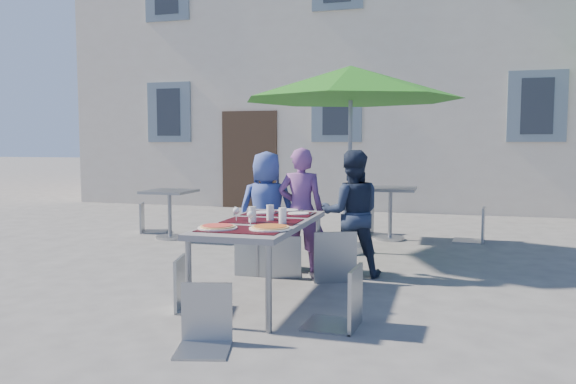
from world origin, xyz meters
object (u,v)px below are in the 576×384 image
(bg_chair_r_0, at_px, (229,205))
(bg_chair_r_1, at_px, (477,203))
(child_0, at_px, (267,210))
(chair_2, at_px, (334,224))
(child_1, at_px, (301,210))
(chair_1, at_px, (283,231))
(dining_table, at_px, (262,227))
(cafe_table_1, at_px, (390,203))
(bg_chair_l_1, at_px, (372,201))
(pizza_near_right, at_px, (270,228))
(bg_chair_l_0, at_px, (148,199))
(pizza_near_left, at_px, (218,227))
(child_2, at_px, (352,213))
(chair_5, at_px, (204,280))
(chair_3, at_px, (190,252))
(cafe_table_0, at_px, (170,205))
(chair_0, at_px, (257,222))
(chair_4, at_px, (344,260))
(patio_umbrella, at_px, (351,84))

(bg_chair_r_0, distance_m, bg_chair_r_1, 3.81)
(child_0, relative_size, chair_2, 1.34)
(child_1, relative_size, chair_1, 1.63)
(child_0, height_order, bg_chair_r_0, child_0)
(dining_table, bearing_deg, chair_2, 61.82)
(chair_1, relative_size, cafe_table_1, 1.09)
(bg_chair_r_0, xyz_separation_m, bg_chair_r_1, (3.79, 0.44, 0.09))
(child_0, height_order, bg_chair_l_1, child_0)
(pizza_near_right, bearing_deg, bg_chair_l_0, 131.28)
(pizza_near_left, height_order, child_2, child_2)
(pizza_near_right, distance_m, child_0, 1.87)
(child_1, distance_m, chair_2, 0.54)
(chair_5, distance_m, bg_chair_l_1, 5.34)
(chair_3, bearing_deg, bg_chair_l_0, 124.43)
(cafe_table_0, bearing_deg, cafe_table_1, 14.06)
(bg_chair_r_0, bearing_deg, chair_5, -70.25)
(pizza_near_left, relative_size, cafe_table_0, 0.45)
(child_1, xyz_separation_m, chair_2, (0.44, -0.29, -0.10))
(pizza_near_left, xyz_separation_m, cafe_table_0, (-2.25, 3.42, -0.25))
(chair_2, bearing_deg, pizza_near_left, -115.52)
(child_2, xyz_separation_m, bg_chair_l_1, (-0.14, 2.84, -0.14))
(chair_1, bearing_deg, bg_chair_l_0, 142.07)
(bg_chair_l_1, bearing_deg, pizza_near_right, -93.51)
(chair_0, distance_m, chair_4, 2.00)
(pizza_near_right, xyz_separation_m, child_2, (0.42, 1.67, -0.07))
(chair_2, xyz_separation_m, chair_5, (-0.51, -2.20, -0.12))
(child_1, distance_m, cafe_table_0, 3.02)
(dining_table, bearing_deg, pizza_near_left, -110.82)
(chair_3, relative_size, cafe_table_0, 1.17)
(chair_1, bearing_deg, pizza_near_left, -95.10)
(pizza_near_left, bearing_deg, chair_0, 96.62)
(chair_3, bearing_deg, chair_0, 84.47)
(chair_2, xyz_separation_m, bg_chair_r_0, (-2.19, 2.48, -0.12))
(pizza_near_right, xyz_separation_m, chair_4, (0.65, -0.10, -0.22))
(chair_2, xyz_separation_m, bg_chair_r_1, (1.59, 2.92, -0.03))
(child_1, bearing_deg, chair_1, 53.86)
(child_2, relative_size, chair_2, 1.36)
(pizza_near_left, xyz_separation_m, patio_umbrella, (0.61, 3.09, 1.49))
(pizza_near_right, height_order, chair_3, chair_3)
(chair_2, height_order, bg_chair_l_1, chair_2)
(chair_5, height_order, cafe_table_1, chair_5)
(child_1, bearing_deg, chair_0, 21.43)
(child_0, height_order, chair_2, child_0)
(chair_4, bearing_deg, bg_chair_l_1, 94.56)
(child_0, xyz_separation_m, chair_4, (1.25, -1.87, -0.14))
(patio_umbrella, height_order, bg_chair_r_0, patio_umbrella)
(child_1, height_order, chair_1, child_1)
(dining_table, distance_m, child_0, 1.34)
(chair_4, bearing_deg, patio_umbrella, 98.73)
(child_2, height_order, bg_chair_l_0, child_2)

